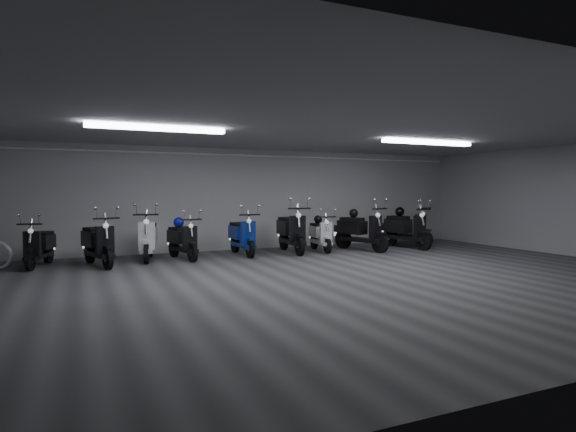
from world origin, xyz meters
name	(u,v)px	position (x,y,z in m)	size (l,w,h in m)	color
floor	(334,279)	(0.00, 0.00, -0.01)	(14.00, 10.00, 0.01)	#3A3A3C
ceiling	(334,127)	(0.00, 0.00, 2.80)	(14.00, 10.00, 0.01)	gray
back_wall	(246,199)	(0.00, 5.00, 1.40)	(14.00, 0.01, 2.80)	#A3A3A6
fluor_strip_left	(158,128)	(-3.00, 1.00, 2.74)	(2.40, 0.18, 0.08)	white
fluor_strip_right	(428,142)	(3.00, 1.00, 2.74)	(2.40, 0.18, 0.08)	white
conduit	(247,156)	(0.00, 4.92, 2.62)	(0.05, 0.05, 13.60)	white
scooter_0	(39,239)	(-5.09, 3.78, 0.60)	(0.53, 1.60, 1.19)	black
scooter_1	(98,236)	(-3.93, 3.38, 0.66)	(0.59, 1.78, 1.33)	black
scooter_2	(148,231)	(-2.81, 3.89, 0.69)	(0.62, 1.85, 1.37)	silver
scooter_3	(183,234)	(-2.05, 3.65, 0.61)	(0.55, 1.64, 1.22)	black
scooter_4	(242,230)	(-0.51, 3.81, 0.66)	(0.59, 1.77, 1.31)	navy
scooter_5	(291,225)	(0.84, 3.76, 0.74)	(0.67, 2.00, 1.49)	black
scooter_6	(321,229)	(1.69, 3.73, 0.60)	(0.53, 1.60, 1.19)	silver
scooter_7	(361,224)	(2.76, 3.38, 0.72)	(0.65, 1.95, 1.45)	black
scooter_8	(406,224)	(4.26, 3.35, 0.70)	(0.63, 1.89, 1.40)	black
scooter_9	(407,222)	(4.66, 3.84, 0.71)	(0.64, 1.91, 1.42)	black
helmet_0	(318,219)	(1.73, 3.95, 0.85)	(0.23, 0.23, 0.23)	black
helmet_1	(400,212)	(4.59, 4.10, 1.02)	(0.27, 0.27, 0.27)	black
helmet_2	(179,222)	(-2.10, 3.87, 0.88)	(0.25, 0.25, 0.25)	#0C118C
helmet_3	(354,213)	(2.68, 3.64, 1.02)	(0.24, 0.24, 0.24)	black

